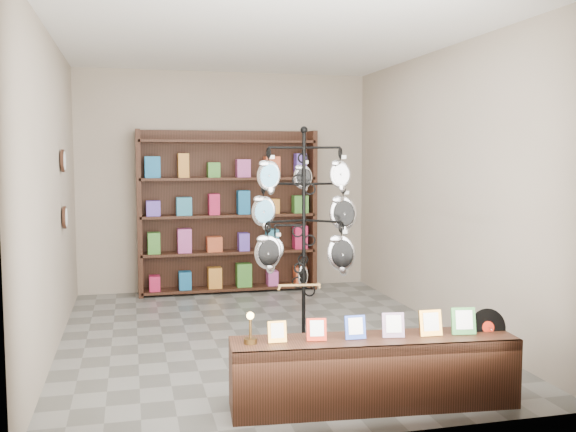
# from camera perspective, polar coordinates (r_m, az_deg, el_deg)

# --- Properties ---
(ground) EXTENTS (5.00, 5.00, 0.00)m
(ground) POSITION_cam_1_polar(r_m,az_deg,el_deg) (6.72, -2.31, -10.61)
(ground) COLOR slate
(ground) RESTS_ON ground
(room_envelope) EXTENTS (5.00, 5.00, 5.00)m
(room_envelope) POSITION_cam_1_polar(r_m,az_deg,el_deg) (6.47, -2.38, 5.36)
(room_envelope) COLOR #A99A88
(room_envelope) RESTS_ON ground
(display_tree) EXTENTS (1.11, 1.07, 2.13)m
(display_tree) POSITION_cam_1_polar(r_m,az_deg,el_deg) (6.15, 1.41, -0.41)
(display_tree) COLOR black
(display_tree) RESTS_ON ground
(front_shelf) EXTENTS (2.13, 0.62, 0.74)m
(front_shelf) POSITION_cam_1_polar(r_m,az_deg,el_deg) (4.89, 7.63, -13.57)
(front_shelf) COLOR black
(front_shelf) RESTS_ON ground
(back_shelving) EXTENTS (2.42, 0.36, 2.20)m
(back_shelving) POSITION_cam_1_polar(r_m,az_deg,el_deg) (8.77, -5.35, -0.07)
(back_shelving) COLOR black
(back_shelving) RESTS_ON ground
(wall_clocks) EXTENTS (0.03, 0.24, 0.84)m
(wall_clocks) POSITION_cam_1_polar(r_m,az_deg,el_deg) (7.18, -19.30, 2.26)
(wall_clocks) COLOR black
(wall_clocks) RESTS_ON ground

